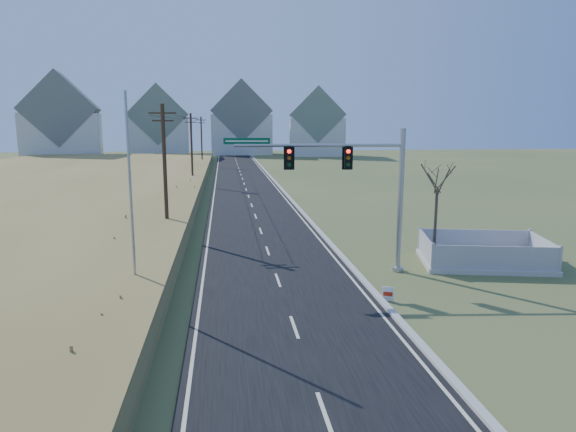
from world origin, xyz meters
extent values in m
plane|color=#4D592B|center=(0.00, 0.00, 0.00)|extent=(260.00, 260.00, 0.00)
cube|color=black|center=(0.00, 50.00, 0.03)|extent=(8.00, 180.00, 0.06)
cube|color=#B2AFA8|center=(4.15, 50.00, 0.09)|extent=(0.30, 180.00, 0.18)
cube|color=tan|center=(-24.00, 40.00, 0.65)|extent=(38.00, 110.00, 1.30)
cylinder|color=#422D1E|center=(-6.50, 15.00, 4.50)|extent=(0.26, 0.26, 9.00)
cube|color=#422D1E|center=(-6.50, 15.00, 8.40)|extent=(1.80, 0.10, 0.10)
cube|color=#422D1E|center=(-6.50, 15.00, 7.90)|extent=(1.40, 0.10, 0.10)
cylinder|color=#422D1E|center=(-6.50, 45.00, 4.50)|extent=(0.26, 0.26, 9.00)
cube|color=#422D1E|center=(-6.50, 45.00, 8.40)|extent=(1.80, 0.10, 0.10)
cube|color=#422D1E|center=(-6.50, 45.00, 7.90)|extent=(1.40, 0.10, 0.10)
cylinder|color=#422D1E|center=(-6.50, 75.00, 4.50)|extent=(0.26, 0.26, 9.00)
cube|color=#422D1E|center=(-6.50, 75.00, 8.40)|extent=(1.80, 0.10, 0.10)
cube|color=#422D1E|center=(-6.50, 75.00, 7.90)|extent=(1.40, 0.10, 0.10)
cube|color=silver|center=(-38.00, 100.00, 5.00)|extent=(17.38, 13.12, 10.00)
cube|color=slate|center=(-38.00, 100.00, 10.90)|extent=(17.69, 13.38, 16.29)
cube|color=silver|center=(-18.00, 108.00, 4.50)|extent=(14.66, 10.95, 9.00)
cube|color=slate|center=(-18.00, 108.00, 9.90)|extent=(14.93, 11.17, 14.26)
cube|color=silver|center=(2.00, 112.00, 5.00)|extent=(15.00, 10.00, 10.00)
cube|color=slate|center=(2.00, 112.00, 10.90)|extent=(15.27, 10.20, 15.27)
cube|color=silver|center=(20.00, 104.00, 4.50)|extent=(13.87, 10.31, 9.00)
cube|color=slate|center=(20.00, 104.00, 9.90)|extent=(14.12, 10.51, 13.24)
cylinder|color=#9EA0A5|center=(6.50, 5.01, 0.11)|extent=(0.64, 0.64, 0.21)
cylinder|color=#9EA0A5|center=(6.50, 5.01, 3.74)|extent=(0.28, 0.28, 7.48)
cylinder|color=#9EA0A5|center=(2.25, 5.44, 6.62)|extent=(8.52, 1.04, 0.17)
cube|color=black|center=(3.74, 5.29, 6.00)|extent=(0.37, 0.31, 1.05)
cube|color=black|center=(0.76, 5.59, 6.00)|extent=(0.37, 0.31, 1.05)
cube|color=#044F2F|center=(-1.36, 5.81, 6.84)|extent=(2.34, 0.28, 0.32)
cube|color=#B7B5AD|center=(11.68, 5.77, 0.13)|extent=(7.47, 5.86, 0.25)
cube|color=#ADAEB2|center=(11.22, 3.70, 0.89)|extent=(6.22, 1.44, 1.27)
cube|color=#ADAEB2|center=(12.13, 7.83, 0.89)|extent=(6.22, 1.44, 1.27)
cube|color=#ADAEB2|center=(8.57, 6.45, 0.89)|extent=(0.99, 4.15, 1.27)
cube|color=#ADAEB2|center=(14.78, 5.08, 0.89)|extent=(0.99, 4.15, 1.27)
cube|color=white|center=(4.50, 0.52, 0.34)|extent=(0.49, 0.25, 0.63)
cube|color=red|center=(4.49, 0.49, 0.34)|extent=(0.38, 0.18, 0.18)
cylinder|color=#B7B5AD|center=(-6.45, 1.65, 0.09)|extent=(0.41, 0.41, 0.18)
cylinder|color=#9EA0A5|center=(-6.45, 1.65, 4.51)|extent=(0.11, 0.11, 9.02)
cylinder|color=#4C3F33|center=(9.88, 8.31, 1.92)|extent=(0.18, 0.18, 3.83)
camera|label=1|loc=(-2.52, -20.32, 7.69)|focal=32.00mm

